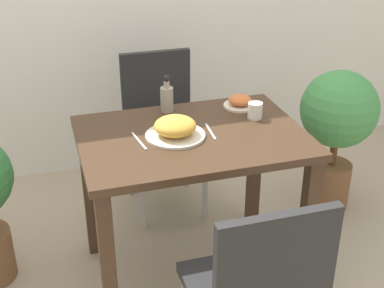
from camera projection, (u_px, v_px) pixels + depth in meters
The scene contains 10 objects.
ground_plane at pixel (192, 270), 2.68m from camera, with size 16.00×16.00×0.00m, color tan.
dining_table at pixel (192, 160), 2.40m from camera, with size 0.99×0.70×0.76m.
chair_far at pixel (161, 123), 3.04m from camera, with size 0.42×0.42×0.89m.
food_plate at pixel (175, 128), 2.29m from camera, with size 0.26×0.26×0.09m.
side_plate at pixel (240, 102), 2.60m from camera, with size 0.16×0.16×0.06m.
drink_cup at pixel (255, 110), 2.47m from camera, with size 0.07×0.07×0.08m.
sauce_bottle at pixel (167, 98), 2.53m from camera, with size 0.06×0.06×0.18m.
fork_utensil at pixel (139, 141), 2.27m from camera, with size 0.03×0.17×0.00m.
spoon_utensil at pixel (210, 132), 2.35m from camera, with size 0.02×0.16×0.00m.
potted_plant_right at pixel (338, 122), 2.97m from camera, with size 0.43×0.43×0.84m.
Camera 1 is at (-0.61, -2.02, 1.77)m, focal length 50.00 mm.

